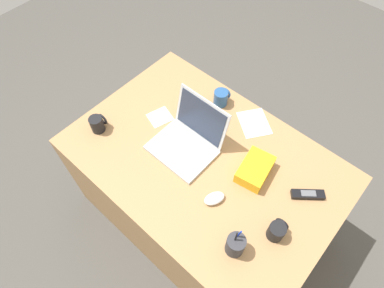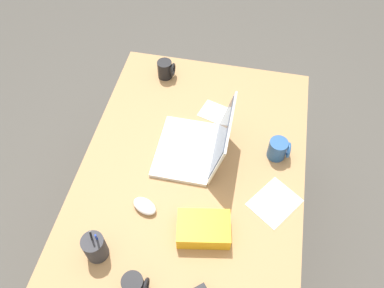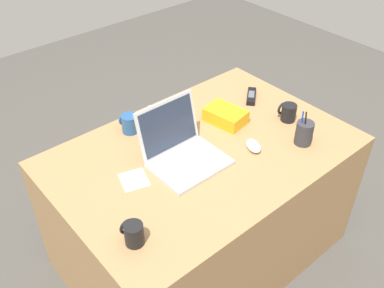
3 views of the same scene
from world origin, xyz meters
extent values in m
plane|color=#4C4944|center=(0.00, 0.00, 0.00)|extent=(6.00, 6.00, 0.00)
cube|color=#A87C4F|center=(0.00, 0.00, 0.35)|extent=(1.36, 0.92, 0.70)
cube|color=silver|center=(-0.12, -0.05, 0.71)|extent=(0.31, 0.24, 0.02)
cube|color=silver|center=(-0.12, -0.02, 0.72)|extent=(0.26, 0.12, 0.00)
cube|color=silver|center=(-0.12, -0.12, 0.72)|extent=(0.09, 0.05, 0.00)
cube|color=silver|center=(-0.12, 0.10, 0.83)|extent=(0.31, 0.06, 0.23)
cube|color=#283347|center=(-0.12, 0.10, 0.84)|extent=(0.28, 0.05, 0.20)
ellipsoid|color=white|center=(0.18, -0.14, 0.72)|extent=(0.10, 0.12, 0.03)
cylinder|color=black|center=(-0.54, -0.24, 0.75)|extent=(0.07, 0.07, 0.09)
torus|color=black|center=(-0.54, -0.20, 0.75)|extent=(0.07, 0.01, 0.07)
cylinder|color=#26518C|center=(-0.17, 0.33, 0.75)|extent=(0.08, 0.08, 0.09)
torus|color=#26518C|center=(-0.17, 0.38, 0.75)|extent=(0.07, 0.01, 0.07)
cylinder|color=black|center=(0.48, -0.09, 0.75)|extent=(0.07, 0.07, 0.09)
torus|color=black|center=(0.48, -0.05, 0.75)|extent=(0.06, 0.01, 0.06)
cylinder|color=#333338|center=(0.38, -0.26, 0.76)|extent=(0.08, 0.08, 0.11)
cylinder|color=#1933B2|center=(0.37, -0.25, 0.80)|extent=(0.03, 0.03, 0.14)
cylinder|color=black|center=(0.38, -0.26, 0.80)|extent=(0.01, 0.02, 0.15)
cube|color=#F2AD19|center=(0.23, 0.10, 0.74)|extent=(0.16, 0.21, 0.07)
cube|color=white|center=(0.05, 0.35, 0.70)|extent=(0.23, 0.22, 0.00)
cube|color=white|center=(-0.35, 0.04, 0.70)|extent=(0.14, 0.15, 0.00)
camera|label=1|loc=(0.51, -0.67, 2.11)|focal=30.56mm
camera|label=2|loc=(0.80, 0.17, 2.06)|focal=36.27mm
camera|label=3|loc=(-1.04, -1.14, 1.94)|focal=40.62mm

